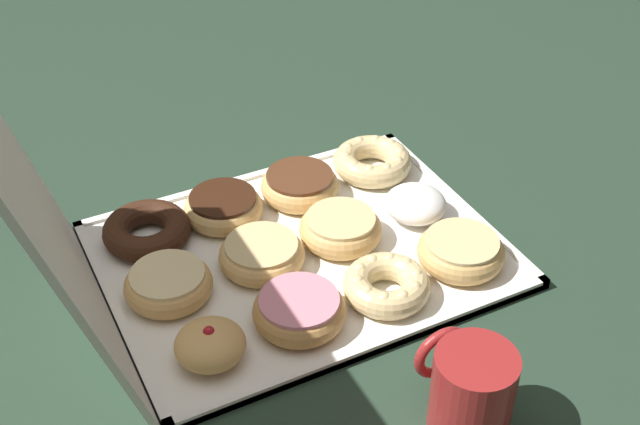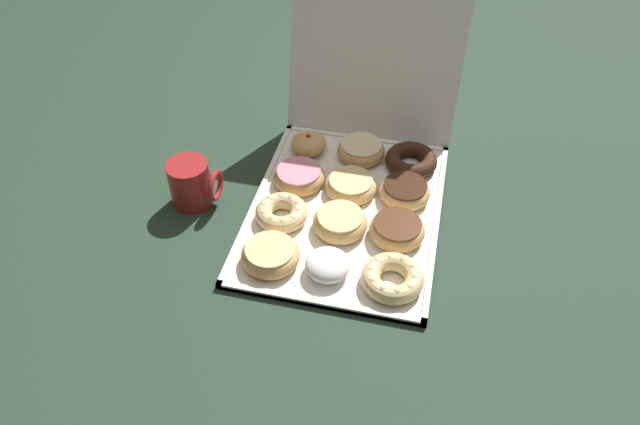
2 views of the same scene
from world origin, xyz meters
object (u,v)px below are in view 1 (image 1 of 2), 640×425
at_px(glazed_ring_donut_0, 461,251).
at_px(glazed_ring_donut_7, 263,255).
at_px(powdered_filled_donut_1, 417,205).
at_px(chocolate_cake_ring_donut_11, 147,230).
at_px(chocolate_frosted_donut_5, 300,185).
at_px(pink_frosted_donut_6, 299,310).
at_px(jelly_filled_donut_9, 210,344).
at_px(glazed_ring_donut_4, 342,230).
at_px(cruller_donut_2, 372,161).
at_px(chocolate_frosted_donut_8, 223,207).
at_px(coffee_mug, 470,389).
at_px(cruller_donut_3, 386,284).
at_px(donut_box, 301,255).
at_px(glazed_ring_donut_10, 168,283).

xyz_separation_m(glazed_ring_donut_0, glazed_ring_donut_7, (0.11, 0.24, -0.00)).
relative_size(powdered_filled_donut_1, chocolate_cake_ring_donut_11, 0.73).
xyz_separation_m(chocolate_frosted_donut_5, pink_frosted_donut_6, (-0.24, 0.12, -0.00)).
height_order(glazed_ring_donut_7, jelly_filled_donut_9, jelly_filled_donut_9).
bearing_deg(glazed_ring_donut_4, cruller_donut_2, -43.15).
bearing_deg(chocolate_frosted_donut_8, coffee_mug, -167.06).
bearing_deg(coffee_mug, chocolate_cake_ring_donut_11, 25.54).
bearing_deg(glazed_ring_donut_4, cruller_donut_3, 179.26).
bearing_deg(glazed_ring_donut_4, chocolate_cake_ring_donut_11, 62.34).
relative_size(cruller_donut_3, glazed_ring_donut_7, 0.97).
bearing_deg(pink_frosted_donut_6, donut_box, -26.97).
bearing_deg(cruller_donut_2, chocolate_cake_ring_donut_11, 91.03).
bearing_deg(cruller_donut_3, chocolate_cake_ring_donut_11, 43.74).
bearing_deg(chocolate_frosted_donut_8, pink_frosted_donut_6, -178.92).
bearing_deg(pink_frosted_donut_6, chocolate_frosted_donut_5, -26.04).
distance_m(powdered_filled_donut_1, chocolate_frosted_donut_8, 0.27).
distance_m(glazed_ring_donut_0, glazed_ring_donut_4, 0.16).
height_order(glazed_ring_donut_4, chocolate_cake_ring_donut_11, glazed_ring_donut_4).
xyz_separation_m(donut_box, chocolate_frosted_donut_5, (0.12, -0.05, 0.03)).
bearing_deg(chocolate_frosted_donut_8, powdered_filled_donut_1, -116.63).
xyz_separation_m(powdered_filled_donut_1, chocolate_frosted_donut_8, (0.12, 0.24, -0.00)).
bearing_deg(glazed_ring_donut_0, cruller_donut_2, -0.73).
xyz_separation_m(chocolate_frosted_donut_5, chocolate_frosted_donut_8, (0.00, 0.12, -0.00)).
bearing_deg(jelly_filled_donut_9, chocolate_cake_ring_donut_11, -0.32).
distance_m(donut_box, jelly_filled_donut_9, 0.22).
relative_size(chocolate_frosted_donut_5, pink_frosted_donut_6, 0.99).
height_order(donut_box, glazed_ring_donut_4, glazed_ring_donut_4).
height_order(donut_box, chocolate_frosted_donut_8, chocolate_frosted_donut_8).
distance_m(donut_box, powdered_filled_donut_1, 0.18).
bearing_deg(glazed_ring_donut_4, glazed_ring_donut_0, -132.81).
distance_m(cruller_donut_2, glazed_ring_donut_7, 0.27).
distance_m(chocolate_frosted_donut_5, chocolate_cake_ring_donut_11, 0.23).
distance_m(powdered_filled_donut_1, glazed_ring_donut_4, 0.12).
bearing_deg(glazed_ring_donut_10, chocolate_frosted_donut_8, -46.39).
bearing_deg(coffee_mug, glazed_ring_donut_4, -3.70).
bearing_deg(glazed_ring_donut_0, pink_frosted_donut_6, 90.86).
height_order(cruller_donut_2, pink_frosted_donut_6, same).
bearing_deg(cruller_donut_2, glazed_ring_donut_7, 118.25).
distance_m(cruller_donut_3, pink_frosted_donut_6, 0.12).
relative_size(chocolate_frosted_donut_5, coffee_mug, 1.05).
bearing_deg(powdered_filled_donut_1, pink_frosted_donut_6, 115.35).
bearing_deg(glazed_ring_donut_10, glazed_ring_donut_7, -92.41).
distance_m(jelly_filled_donut_9, chocolate_cake_ring_donut_11, 0.24).
xyz_separation_m(donut_box, cruller_donut_2, (0.13, -0.18, 0.02)).
height_order(glazed_ring_donut_0, chocolate_cake_ring_donut_11, glazed_ring_donut_0).
distance_m(glazed_ring_donut_4, glazed_ring_donut_7, 0.12).
distance_m(powdered_filled_donut_1, coffee_mug, 0.36).
bearing_deg(coffee_mug, glazed_ring_donut_7, 16.36).
distance_m(donut_box, chocolate_cake_ring_donut_11, 0.21).
bearing_deg(coffee_mug, cruller_donut_2, -17.41).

